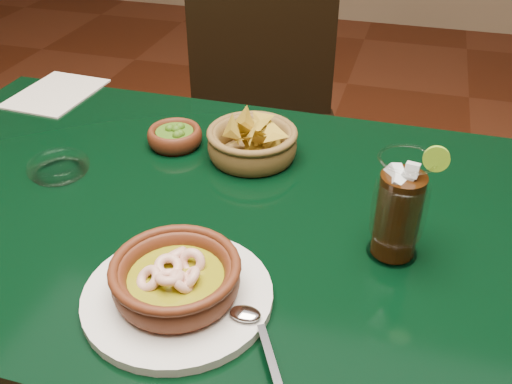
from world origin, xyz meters
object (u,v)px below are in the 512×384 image
(dining_table, at_px, (185,246))
(chip_basket, at_px, (252,143))
(cola_drink, at_px, (399,209))
(shrimp_plate, at_px, (177,282))
(dining_chair, at_px, (264,123))

(dining_table, relative_size, chip_basket, 5.84)
(chip_basket, bearing_deg, cola_drink, -36.89)
(cola_drink, bearing_deg, shrimp_plate, -146.05)
(dining_table, xyz_separation_m, chip_basket, (0.07, 0.18, 0.13))
(dining_chair, distance_m, shrimp_plate, 0.97)
(dining_chair, xyz_separation_m, cola_drink, (0.41, -0.75, 0.29))
(shrimp_plate, height_order, chip_basket, chip_basket)
(dining_table, bearing_deg, shrimp_plate, -68.53)
(dining_table, relative_size, shrimp_plate, 3.80)
(dining_chair, distance_m, cola_drink, 0.90)
(chip_basket, bearing_deg, dining_chair, 102.99)
(dining_table, xyz_separation_m, dining_chair, (-0.05, 0.71, -0.11))
(dining_table, bearing_deg, cola_drink, -5.54)
(shrimp_plate, relative_size, cola_drink, 1.66)
(dining_chair, relative_size, cola_drink, 5.18)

